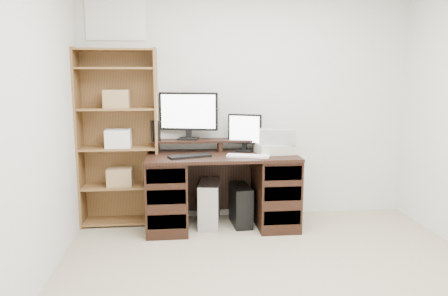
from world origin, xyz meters
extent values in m
cube|color=silver|center=(0.00, 2.01, 1.25)|extent=(3.50, 0.02, 2.50)
cube|color=silver|center=(-1.76, 0.00, 1.25)|extent=(0.02, 4.00, 2.50)
cube|color=white|center=(-1.35, 1.99, 2.08)|extent=(0.60, 0.01, 0.40)
cube|color=black|center=(-0.31, 1.63, 0.73)|extent=(1.50, 0.70, 0.03)
cube|color=black|center=(-0.86, 1.63, 0.36)|extent=(0.40, 0.66, 0.72)
cube|color=black|center=(0.24, 1.63, 0.36)|extent=(0.40, 0.66, 0.72)
cube|color=black|center=(-0.31, 1.96, 0.40)|extent=(1.48, 0.02, 0.65)
cube|color=black|center=(-0.86, 1.30, 0.18)|extent=(0.36, 0.01, 0.14)
cube|color=black|center=(-0.86, 1.30, 0.42)|extent=(0.36, 0.01, 0.14)
cube|color=black|center=(-0.86, 1.30, 0.62)|extent=(0.36, 0.01, 0.14)
cube|color=black|center=(0.24, 1.30, 0.18)|extent=(0.36, 0.01, 0.14)
cube|color=black|center=(0.24, 1.30, 0.42)|extent=(0.36, 0.01, 0.14)
cube|color=black|center=(0.24, 1.30, 0.62)|extent=(0.36, 0.01, 0.14)
cube|color=black|center=(-0.96, 1.85, 0.80)|extent=(0.04, 0.20, 0.10)
cube|color=black|center=(-0.31, 1.85, 0.80)|extent=(0.04, 0.20, 0.10)
cube|color=black|center=(0.34, 1.85, 0.80)|extent=(0.04, 0.20, 0.10)
cube|color=black|center=(-0.31, 1.85, 0.86)|extent=(1.40, 0.22, 0.02)
cube|color=black|center=(-0.64, 1.88, 0.88)|extent=(0.23, 0.20, 0.02)
cube|color=black|center=(-0.63, 1.90, 0.94)|extent=(0.06, 0.05, 0.11)
cube|color=black|center=(-0.63, 1.90, 1.16)|extent=(0.60, 0.20, 0.39)
cube|color=white|center=(-0.64, 1.88, 1.16)|extent=(0.55, 0.15, 0.35)
cube|color=black|center=(-0.07, 1.78, 0.76)|extent=(0.21, 0.19, 0.01)
cube|color=black|center=(-0.06, 1.79, 0.81)|extent=(0.05, 0.04, 0.09)
cube|color=black|center=(-0.06, 1.79, 0.98)|extent=(0.33, 0.18, 0.31)
cube|color=white|center=(-0.07, 1.78, 0.98)|extent=(0.29, 0.13, 0.27)
cube|color=black|center=(-0.97, 1.82, 0.97)|extent=(0.10, 0.10, 0.21)
cube|color=black|center=(-0.64, 1.51, 0.76)|extent=(0.43, 0.26, 0.02)
cube|color=white|center=(-0.07, 1.48, 0.76)|extent=(0.43, 0.24, 0.02)
ellipsoid|color=white|center=(0.31, 1.55, 0.77)|extent=(0.11, 0.09, 0.04)
cube|color=#BBB6A3|center=(0.25, 1.65, 0.80)|extent=(0.43, 0.34, 0.10)
cube|color=#95999F|center=(0.25, 1.65, 0.92)|extent=(0.38, 0.29, 0.15)
cube|color=#B2B4B9|center=(-0.44, 1.69, 0.23)|extent=(0.26, 0.48, 0.45)
cube|color=black|center=(-0.11, 1.67, 0.20)|extent=(0.20, 0.42, 0.41)
cube|color=#19FF33|center=(-0.10, 1.47, 0.29)|extent=(0.01, 0.00, 0.01)
cube|color=brown|center=(-1.74, 1.83, 0.90)|extent=(0.02, 0.30, 1.80)
cube|color=brown|center=(-0.96, 1.83, 0.90)|extent=(0.02, 0.30, 1.80)
cube|color=brown|center=(-1.35, 1.97, 0.90)|extent=(0.80, 0.01, 1.80)
cube|color=brown|center=(-1.35, 1.83, 0.03)|extent=(0.75, 0.28, 0.02)
cube|color=brown|center=(-1.35, 1.83, 0.40)|extent=(0.75, 0.28, 0.02)
cube|color=brown|center=(-1.35, 1.83, 0.80)|extent=(0.75, 0.28, 0.02)
cube|color=brown|center=(-1.35, 1.83, 1.20)|extent=(0.75, 0.28, 0.02)
cube|color=brown|center=(-1.35, 1.83, 1.60)|extent=(0.75, 0.28, 0.02)
cube|color=brown|center=(-1.35, 1.83, 1.78)|extent=(0.75, 0.28, 0.02)
cube|color=#A07F54|center=(-1.35, 1.83, 0.50)|extent=(0.25, 0.20, 0.18)
cube|color=white|center=(-1.35, 1.83, 0.90)|extent=(0.25, 0.20, 0.18)
cube|color=#A07F54|center=(-1.35, 1.83, 1.30)|extent=(0.25, 0.20, 0.18)
camera|label=1|loc=(-0.75, -2.63, 1.54)|focal=35.00mm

